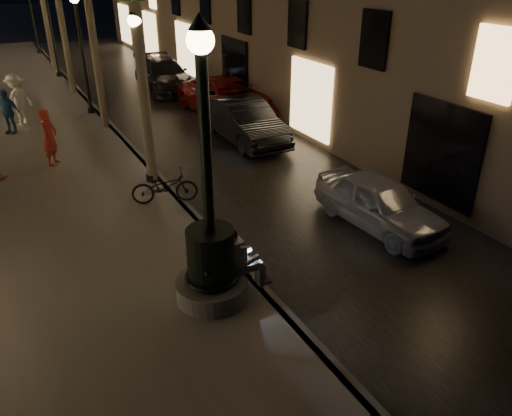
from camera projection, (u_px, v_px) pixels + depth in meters
ground at (105, 123)px, 20.40m from camera, size 120.00×120.00×0.00m
cobble_lane at (175, 112)px, 21.67m from camera, size 6.00×45.00×0.02m
curb_strip at (105, 120)px, 20.36m from camera, size 0.25×45.00×0.20m
fountain_lamppost at (211, 253)px, 9.26m from camera, size 1.40×1.40×5.21m
seated_man_laptop at (240, 257)px, 9.65m from camera, size 1.01×0.34×1.38m
lamp_curb_a at (140, 77)px, 13.33m from camera, size 0.36×0.36×4.81m
lamp_curb_b at (80, 37)px, 19.58m from camera, size 0.36×0.36×4.81m
lamp_curb_c at (49, 17)px, 25.84m from camera, size 0.36×0.36×4.81m
lamp_curb_d at (30, 5)px, 32.09m from camera, size 0.36×0.36×4.81m
car_front at (379, 203)px, 12.42m from camera, size 1.72×3.81×1.27m
car_second at (245, 121)px, 18.07m from camera, size 1.70×4.58×1.50m
car_third at (228, 97)px, 21.07m from camera, size 2.87×5.59×1.51m
car_rear at (164, 75)px, 24.95m from camera, size 2.40×5.30×1.51m
pedestrian_red at (49, 137)px, 15.46m from camera, size 0.70×0.77×1.77m
pedestrian_white at (18, 100)px, 19.08m from camera, size 1.46×1.31×1.96m
pedestrian_blue at (7, 112)px, 18.23m from camera, size 0.99×0.90×1.62m
bicycle at (165, 187)px, 13.22m from camera, size 1.85×1.12×0.92m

